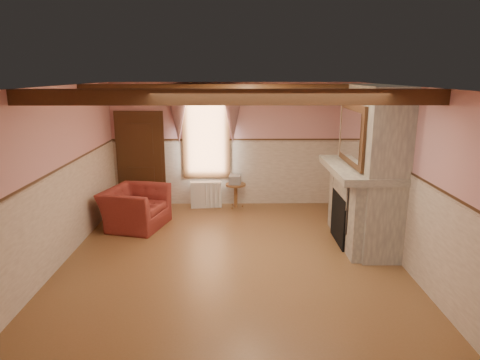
{
  "coord_description": "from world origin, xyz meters",
  "views": [
    {
      "loc": [
        0.07,
        -6.68,
        3.0
      ],
      "look_at": [
        0.15,
        0.8,
        1.12
      ],
      "focal_mm": 32.0,
      "sensor_mm": 36.0,
      "label": 1
    }
  ],
  "objects_px": {
    "armchair": "(135,208)",
    "radiator": "(206,195)",
    "side_table": "(236,195)",
    "bowl": "(358,162)",
    "oil_lamp": "(355,154)",
    "mantel_clock": "(349,152)"
  },
  "relations": [
    {
      "from": "bowl",
      "to": "oil_lamp",
      "type": "xyz_separation_m",
      "value": [
        0.0,
        0.21,
        0.1
      ]
    },
    {
      "from": "side_table",
      "to": "bowl",
      "type": "relative_size",
      "value": 1.55
    },
    {
      "from": "side_table",
      "to": "radiator",
      "type": "distance_m",
      "value": 0.68
    },
    {
      "from": "mantel_clock",
      "to": "oil_lamp",
      "type": "relative_size",
      "value": 0.86
    },
    {
      "from": "bowl",
      "to": "oil_lamp",
      "type": "distance_m",
      "value": 0.23
    },
    {
      "from": "armchair",
      "to": "bowl",
      "type": "height_order",
      "value": "bowl"
    },
    {
      "from": "bowl",
      "to": "oil_lamp",
      "type": "bearing_deg",
      "value": 90.0
    },
    {
      "from": "radiator",
      "to": "oil_lamp",
      "type": "distance_m",
      "value": 3.58
    },
    {
      "from": "side_table",
      "to": "bowl",
      "type": "xyz_separation_m",
      "value": [
        2.17,
        -1.97,
        1.19
      ]
    },
    {
      "from": "armchair",
      "to": "bowl",
      "type": "relative_size",
      "value": 3.41
    },
    {
      "from": "bowl",
      "to": "radiator",
      "type": "bearing_deg",
      "value": 145.41
    },
    {
      "from": "bowl",
      "to": "oil_lamp",
      "type": "height_order",
      "value": "oil_lamp"
    },
    {
      "from": "mantel_clock",
      "to": "oil_lamp",
      "type": "distance_m",
      "value": 0.47
    },
    {
      "from": "armchair",
      "to": "radiator",
      "type": "bearing_deg",
      "value": -31.48
    },
    {
      "from": "bowl",
      "to": "oil_lamp",
      "type": "relative_size",
      "value": 1.27
    },
    {
      "from": "radiator",
      "to": "oil_lamp",
      "type": "height_order",
      "value": "oil_lamp"
    },
    {
      "from": "side_table",
      "to": "oil_lamp",
      "type": "height_order",
      "value": "oil_lamp"
    },
    {
      "from": "mantel_clock",
      "to": "side_table",
      "type": "bearing_deg",
      "value": 149.23
    },
    {
      "from": "bowl",
      "to": "mantel_clock",
      "type": "xyz_separation_m",
      "value": [
        0.0,
        0.67,
        0.06
      ]
    },
    {
      "from": "armchair",
      "to": "oil_lamp",
      "type": "height_order",
      "value": "oil_lamp"
    },
    {
      "from": "radiator",
      "to": "armchair",
      "type": "bearing_deg",
      "value": -142.01
    },
    {
      "from": "armchair",
      "to": "oil_lamp",
      "type": "xyz_separation_m",
      "value": [
        4.17,
        -0.51,
        1.17
      ]
    }
  ]
}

